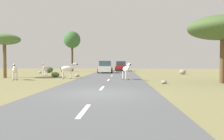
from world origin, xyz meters
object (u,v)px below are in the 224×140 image
(car_0, at_px, (121,66))
(bush_0, at_px, (48,70))
(zebra_1, at_px, (15,70))
(tree_0, at_px, (4,40))
(tree_2, at_px, (223,28))
(rock_1, at_px, (183,72))
(zebra_2, at_px, (68,69))
(zebra_0, at_px, (126,69))
(tree_3, at_px, (72,40))
(bush_1, at_px, (55,75))
(car_1, at_px, (105,67))
(rock_0, at_px, (40,72))
(zebra_3, at_px, (45,68))
(rock_2, at_px, (164,82))
(rock_3, at_px, (77,75))

(car_0, distance_m, bush_0, 12.65)
(zebra_1, bearing_deg, car_0, -136.90)
(car_0, relative_size, bush_0, 3.01)
(car_0, relative_size, tree_0, 1.00)
(tree_2, distance_m, rock_1, 13.03)
(zebra_2, distance_m, bush_0, 13.95)
(zebra_0, relative_size, car_0, 0.34)
(tree_3, distance_m, bush_1, 16.04)
(zebra_2, distance_m, car_0, 19.10)
(zebra_2, relative_size, car_1, 0.38)
(tree_2, xyz_separation_m, rock_0, (-19.10, 13.92, -3.92))
(rock_0, bearing_deg, bush_0, 83.95)
(zebra_0, bearing_deg, zebra_3, -57.25)
(zebra_1, bearing_deg, zebra_3, -113.63)
(zebra_3, height_order, tree_0, tree_0)
(zebra_1, height_order, car_1, car_1)
(tree_0, height_order, rock_2, tree_0)
(tree_3, distance_m, rock_3, 16.37)
(zebra_3, relative_size, rock_0, 3.67)
(bush_1, bearing_deg, rock_0, 121.24)
(tree_2, distance_m, rock_2, 5.92)
(bush_0, bearing_deg, bush_1, -67.24)
(zebra_1, relative_size, car_1, 0.35)
(rock_1, bearing_deg, rock_2, -110.58)
(bush_1, xyz_separation_m, rock_2, (10.17, -6.95, -0.13))
(rock_1, bearing_deg, tree_0, -159.15)
(tree_2, relative_size, rock_1, 6.05)
(zebra_0, relative_size, tree_3, 0.22)
(car_1, bearing_deg, tree_3, 134.09)
(tree_3, relative_size, rock_1, 8.44)
(tree_0, bearing_deg, zebra_2, -6.96)
(rock_3, bearing_deg, bush_0, 123.24)
(car_1, distance_m, tree_0, 14.22)
(zebra_1, xyz_separation_m, zebra_3, (0.13, 7.05, -0.03))
(car_1, bearing_deg, rock_0, -173.37)
(zebra_2, height_order, car_1, car_1)
(zebra_1, relative_size, rock_1, 1.83)
(zebra_2, relative_size, tree_0, 0.38)
(rock_2, bearing_deg, bush_0, 130.10)
(rock_1, relative_size, rock_3, 1.64)
(zebra_1, distance_m, bush_0, 14.48)
(tree_3, relative_size, bush_0, 4.78)
(zebra_0, bearing_deg, tree_2, 138.63)
(tree_0, relative_size, rock_3, 8.76)
(tree_3, xyz_separation_m, rock_3, (3.99, -14.96, -5.32))
(zebra_2, xyz_separation_m, bush_1, (-1.93, 2.28, -0.69))
(rock_2, bearing_deg, zebra_3, 141.41)
(bush_1, bearing_deg, zebra_2, -49.72)
(zebra_2, relative_size, zebra_3, 1.07)
(rock_1, bearing_deg, rock_3, -154.94)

